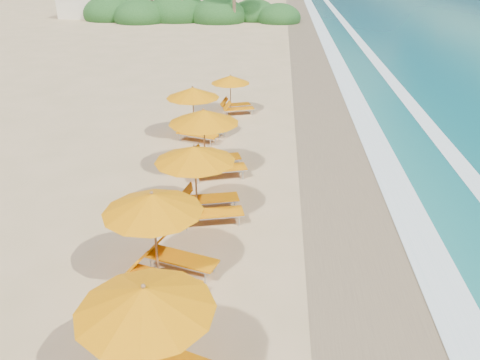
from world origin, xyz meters
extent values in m
plane|color=tan|center=(0.00, 0.00, 0.00)|extent=(160.00, 160.00, 0.00)
cube|color=olive|center=(4.00, 0.00, 0.01)|extent=(4.00, 160.00, 0.01)
cube|color=white|center=(5.50, 0.00, 0.03)|extent=(1.20, 160.00, 0.01)
cylinder|color=olive|center=(-1.13, -7.24, 1.24)|extent=(0.06, 0.06, 2.49)
cone|color=orange|center=(-1.13, -7.24, 2.28)|extent=(3.28, 3.28, 0.50)
sphere|color=olive|center=(-1.13, -7.24, 2.55)|extent=(0.09, 0.09, 0.09)
cylinder|color=olive|center=(-1.87, -3.61, 1.22)|extent=(0.06, 0.06, 2.45)
cone|color=orange|center=(-1.87, -3.61, 2.24)|extent=(3.17, 3.17, 0.49)
sphere|color=olive|center=(-1.87, -3.61, 2.51)|extent=(0.09, 0.09, 0.09)
cylinder|color=olive|center=(-1.35, -0.39, 1.21)|extent=(0.06, 0.06, 2.42)
cone|color=orange|center=(-1.35, -0.39, 2.22)|extent=(3.00, 3.00, 0.49)
sphere|color=olive|center=(-1.35, -0.39, 2.49)|extent=(0.09, 0.09, 0.09)
cylinder|color=olive|center=(-1.56, 2.94, 1.26)|extent=(0.06, 0.06, 2.52)
cone|color=orange|center=(-1.56, 2.94, 2.31)|extent=(3.23, 3.23, 0.51)
sphere|color=olive|center=(-1.56, 2.94, 2.59)|extent=(0.09, 0.09, 0.09)
cylinder|color=olive|center=(-2.62, 6.86, 1.15)|extent=(0.06, 0.06, 2.30)
cone|color=orange|center=(-2.62, 6.86, 2.10)|extent=(3.00, 3.00, 0.46)
sphere|color=olive|center=(-2.62, 6.86, 2.36)|extent=(0.08, 0.08, 0.08)
cylinder|color=olive|center=(-1.32, 10.64, 0.97)|extent=(0.05, 0.05, 1.95)
cone|color=orange|center=(-1.32, 10.64, 1.78)|extent=(2.51, 2.51, 0.39)
sphere|color=olive|center=(-1.32, 10.64, 2.00)|extent=(0.07, 0.07, 0.07)
ellipsoid|color=#163D14|center=(-6.00, 45.00, 0.62)|extent=(6.40, 6.40, 4.16)
ellipsoid|color=#163D14|center=(-11.00, 46.00, 0.70)|extent=(7.20, 7.20, 4.68)
ellipsoid|color=#163D14|center=(-15.00, 44.00, 0.58)|extent=(6.00, 6.00, 3.90)
ellipsoid|color=#163D14|center=(-2.00, 47.00, 0.55)|extent=(5.60, 5.60, 3.64)
ellipsoid|color=#163D14|center=(-19.00, 46.00, 0.64)|extent=(6.60, 6.60, 4.29)
ellipsoid|color=#163D14|center=(1.00, 45.00, 0.49)|extent=(5.00, 5.00, 3.25)
cylinder|color=brown|center=(-4.00, 43.00, 2.50)|extent=(0.36, 0.36, 5.00)
cube|color=beige|center=(-22.00, 48.00, 1.40)|extent=(7.00, 5.00, 2.80)
camera|label=1|loc=(1.09, -13.96, 7.89)|focal=36.64mm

